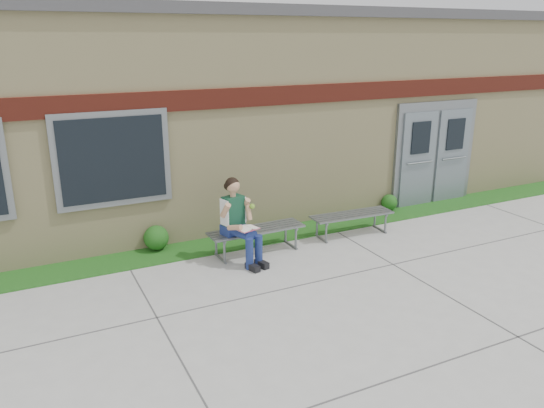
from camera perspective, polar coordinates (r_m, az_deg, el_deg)
ground at (r=8.23m, az=9.57°, el=-8.96°), size 80.00×80.00×0.00m
grass_strip at (r=10.26m, az=1.16°, el=-3.18°), size 16.00×0.80×0.02m
school_building at (r=12.79m, az=-5.86°, el=10.56°), size 16.20×6.22×4.20m
bench_left at (r=9.28m, az=-1.68°, el=-3.26°), size 1.72×0.51×0.45m
bench_right at (r=10.23m, az=8.57°, el=-1.56°), size 1.65×0.53×0.42m
girl at (r=8.81m, az=-3.56°, el=-1.75°), size 0.62×0.93×1.44m
shrub_mid at (r=9.62m, az=-12.35°, el=-3.57°), size 0.44×0.44×0.44m
shrub_east at (r=11.83m, az=12.50°, el=0.18°), size 0.35×0.35×0.35m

